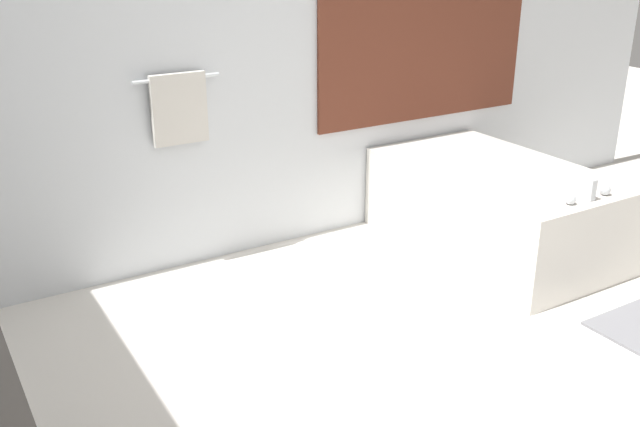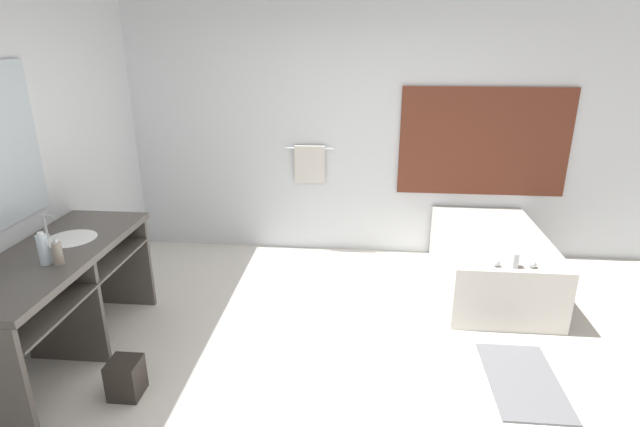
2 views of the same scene
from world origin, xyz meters
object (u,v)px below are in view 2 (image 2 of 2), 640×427
object	(u,v)px
water_bottle_1	(44,249)
bathtub	(491,259)
waste_bin	(126,378)
soap_dispenser	(58,253)

from	to	relation	value
water_bottle_1	bathtub	bearing A→B (deg)	26.00
bathtub	waste_bin	world-z (taller)	bathtub
soap_dispenser	waste_bin	bearing A→B (deg)	-21.58
bathtub	soap_dispenser	size ratio (longest dim) A/B	8.64
soap_dispenser	waste_bin	distance (m)	0.93
waste_bin	soap_dispenser	bearing A→B (deg)	158.42
soap_dispenser	waste_bin	world-z (taller)	soap_dispenser
soap_dispenser	waste_bin	size ratio (longest dim) A/B	0.68
water_bottle_1	waste_bin	world-z (taller)	water_bottle_1
waste_bin	bathtub	bearing A→B (deg)	32.57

